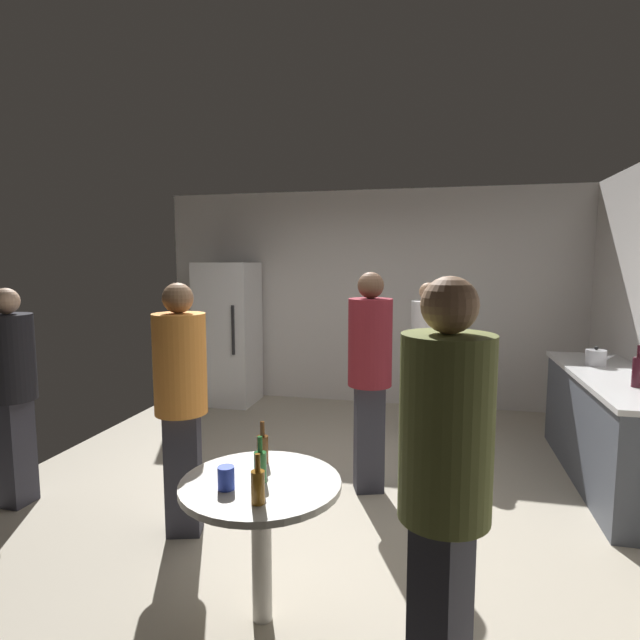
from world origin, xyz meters
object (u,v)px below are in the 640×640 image
(refrigerator, at_px, (228,333))
(beer_bottle_amber, at_px, (258,485))
(beer_bottle_brown, at_px, (263,448))
(person_in_olive_shirt, at_px, (445,474))
(plastic_cup_blue, at_px, (226,478))
(person_in_orange_shirt, at_px, (181,390))
(person_in_black_shirt, at_px, (11,380))
(wine_bottle_on_counter, at_px, (638,371))
(person_in_white_shirt, at_px, (427,348))
(person_in_maroon_shirt, at_px, (370,365))
(foreground_table, at_px, (261,501))
(beer_bottle_green, at_px, (260,465))
(kettle, at_px, (596,358))

(refrigerator, distance_m, beer_bottle_amber, 4.36)
(beer_bottle_amber, relative_size, beer_bottle_brown, 1.00)
(person_in_olive_shirt, bearing_deg, plastic_cup_blue, 11.19)
(refrigerator, bearing_deg, person_in_orange_shirt, -72.21)
(refrigerator, height_order, person_in_black_shirt, refrigerator)
(wine_bottle_on_counter, xyz_separation_m, person_in_white_shirt, (-1.52, 1.20, -0.08))
(person_in_orange_shirt, relative_size, person_in_maroon_shirt, 0.97)
(foreground_table, relative_size, person_in_olive_shirt, 0.45)
(person_in_white_shirt, height_order, person_in_orange_shirt, person_in_orange_shirt)
(person_in_maroon_shirt, bearing_deg, person_in_black_shirt, -90.69)
(wine_bottle_on_counter, xyz_separation_m, person_in_orange_shirt, (-3.05, -1.11, -0.04))
(person_in_white_shirt, bearing_deg, beer_bottle_green, -24.12)
(kettle, bearing_deg, person_in_maroon_shirt, -152.41)
(person_in_orange_shirt, bearing_deg, beer_bottle_brown, 41.50)
(refrigerator, xyz_separation_m, plastic_cup_blue, (1.64, -3.85, -0.11))
(foreground_table, height_order, plastic_cup_blue, plastic_cup_blue)
(beer_bottle_green, relative_size, person_in_black_shirt, 0.14)
(kettle, distance_m, plastic_cup_blue, 3.56)
(beer_bottle_green, bearing_deg, person_in_white_shirt, 76.10)
(foreground_table, relative_size, beer_bottle_green, 3.48)
(person_in_olive_shirt, bearing_deg, person_in_white_shirt, -59.67)
(kettle, height_order, plastic_cup_blue, kettle)
(refrigerator, xyz_separation_m, beer_bottle_amber, (1.83, -3.95, -0.08))
(beer_bottle_amber, xyz_separation_m, plastic_cup_blue, (-0.20, 0.10, -0.03))
(person_in_white_shirt, bearing_deg, foreground_table, -24.21)
(wine_bottle_on_counter, bearing_deg, person_in_olive_shirt, -122.34)
(beer_bottle_brown, bearing_deg, plastic_cup_blue, -101.02)
(person_in_olive_shirt, xyz_separation_m, person_in_maroon_shirt, (-0.54, 2.01, -0.02))
(foreground_table, xyz_separation_m, person_in_olive_shirt, (0.87, -0.43, 0.41))
(plastic_cup_blue, bearing_deg, kettle, 48.90)
(beer_bottle_brown, xyz_separation_m, person_in_black_shirt, (-2.13, 0.55, 0.13))
(person_in_maroon_shirt, bearing_deg, refrigerator, -154.19)
(refrigerator, height_order, person_in_orange_shirt, refrigerator)
(kettle, xyz_separation_m, person_in_maroon_shirt, (-1.88, -0.98, 0.05))
(beer_bottle_amber, relative_size, person_in_maroon_shirt, 0.13)
(person_in_black_shirt, relative_size, person_in_maroon_shirt, 0.94)
(person_in_orange_shirt, bearing_deg, beer_bottle_amber, 27.44)
(person_in_black_shirt, xyz_separation_m, person_in_maroon_shirt, (2.53, 0.81, 0.07))
(kettle, xyz_separation_m, person_in_olive_shirt, (-1.34, -2.99, 0.06))
(refrigerator, height_order, wine_bottle_on_counter, refrigerator)
(person_in_white_shirt, bearing_deg, beer_bottle_amber, -22.10)
(wine_bottle_on_counter, relative_size, person_in_maroon_shirt, 0.18)
(wine_bottle_on_counter, relative_size, foreground_table, 0.39)
(person_in_olive_shirt, xyz_separation_m, person_in_orange_shirt, (-1.65, 1.10, -0.05))
(foreground_table, distance_m, person_in_black_shirt, 2.35)
(person_in_black_shirt, xyz_separation_m, person_in_orange_shirt, (1.42, -0.10, 0.03))
(foreground_table, xyz_separation_m, beer_bottle_amber, (0.07, -0.22, 0.19))
(foreground_table, distance_m, beer_bottle_amber, 0.30)
(wine_bottle_on_counter, distance_m, plastic_cup_blue, 3.07)
(beer_bottle_brown, distance_m, person_in_olive_shirt, 1.15)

